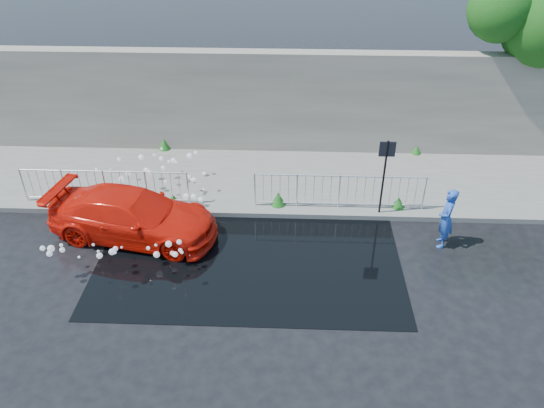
{
  "coord_description": "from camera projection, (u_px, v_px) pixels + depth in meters",
  "views": [
    {
      "loc": [
        1.53,
        -10.02,
        8.97
      ],
      "look_at": [
        1.06,
        2.13,
        1.0
      ],
      "focal_mm": 35.0,
      "sensor_mm": 36.0,
      "label": 1
    }
  ],
  "objects": [
    {
      "name": "sign_post",
      "position": [
        385.0,
        166.0,
        14.85
      ],
      "size": [
        0.45,
        0.06,
        2.5
      ],
      "color": "black",
      "rests_on": "ground"
    },
    {
      "name": "railing_left",
      "position": [
        105.0,
        185.0,
        15.87
      ],
      "size": [
        5.05,
        0.05,
        1.1
      ],
      "color": "silver",
      "rests_on": "pavement"
    },
    {
      "name": "retaining_wall",
      "position": [
        247.0,
        101.0,
        18.32
      ],
      "size": [
        30.0,
        0.6,
        3.5
      ],
      "primitive_type": "cube",
      "color": "#6C665B",
      "rests_on": "pavement"
    },
    {
      "name": "water_spray",
      "position": [
        148.0,
        204.0,
        15.08
      ],
      "size": [
        3.58,
        5.68,
        1.08
      ],
      "color": "white",
      "rests_on": "ground"
    },
    {
      "name": "ground",
      "position": [
        227.0,
        282.0,
        13.34
      ],
      "size": [
        90.0,
        90.0,
        0.0
      ],
      "primitive_type": "plane",
      "color": "black",
      "rests_on": "ground"
    },
    {
      "name": "puddle",
      "position": [
        249.0,
        258.0,
        14.16
      ],
      "size": [
        8.0,
        5.0,
        0.01
      ],
      "primitive_type": "cube",
      "color": "black",
      "rests_on": "ground"
    },
    {
      "name": "pavement",
      "position": [
        243.0,
        179.0,
        17.48
      ],
      "size": [
        30.0,
        4.0,
        0.15
      ],
      "primitive_type": "cube",
      "color": "#5E5E5A",
      "rests_on": "ground"
    },
    {
      "name": "weeds",
      "position": [
        239.0,
        180.0,
        16.94
      ],
      "size": [
        12.17,
        3.93,
        0.44
      ],
      "color": "#165417",
      "rests_on": "pavement"
    },
    {
      "name": "curb",
      "position": [
        238.0,
        213.0,
        15.81
      ],
      "size": [
        30.0,
        0.25,
        0.16
      ],
      "primitive_type": "cube",
      "color": "#5E5E5A",
      "rests_on": "ground"
    },
    {
      "name": "person",
      "position": [
        446.0,
        218.0,
        14.18
      ],
      "size": [
        0.53,
        0.7,
        1.75
      ],
      "primitive_type": "imported",
      "rotation": [
        0.0,
        0.0,
        -1.75
      ],
      "color": "#244EB4",
      "rests_on": "ground"
    },
    {
      "name": "red_car",
      "position": [
        133.0,
        216.0,
        14.63
      ],
      "size": [
        4.94,
        2.72,
        1.36
      ],
      "primitive_type": "imported",
      "rotation": [
        0.0,
        0.0,
        1.39
      ],
      "color": "red",
      "rests_on": "ground"
    },
    {
      "name": "railing_right",
      "position": [
        339.0,
        190.0,
        15.64
      ],
      "size": [
        5.05,
        0.05,
        1.1
      ],
      "color": "silver",
      "rests_on": "pavement"
    }
  ]
}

